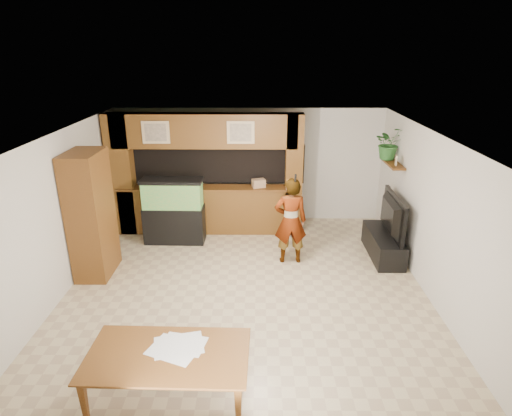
{
  "coord_description": "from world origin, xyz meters",
  "views": [
    {
      "loc": [
        0.23,
        -6.24,
        3.87
      ],
      "look_at": [
        0.17,
        0.6,
        1.27
      ],
      "focal_mm": 30.0,
      "sensor_mm": 36.0,
      "label": 1
    }
  ],
  "objects_px": {
    "aquarium": "(174,212)",
    "person": "(291,221)",
    "pantry_cabinet": "(91,215)",
    "dining_table": "(169,379)",
    "television": "(387,215)"
  },
  "relations": [
    {
      "from": "aquarium",
      "to": "dining_table",
      "type": "bearing_deg",
      "value": -79.33
    },
    {
      "from": "pantry_cabinet",
      "to": "aquarium",
      "type": "distance_m",
      "value": 1.82
    },
    {
      "from": "television",
      "to": "pantry_cabinet",
      "type": "bearing_deg",
      "value": 98.59
    },
    {
      "from": "aquarium",
      "to": "person",
      "type": "xyz_separation_m",
      "value": [
        2.34,
        -0.87,
        0.16
      ]
    },
    {
      "from": "person",
      "to": "dining_table",
      "type": "xyz_separation_m",
      "value": [
        -1.6,
        -3.48,
        -0.51
      ]
    },
    {
      "from": "aquarium",
      "to": "television",
      "type": "height_order",
      "value": "aquarium"
    },
    {
      "from": "pantry_cabinet",
      "to": "television",
      "type": "height_order",
      "value": "pantry_cabinet"
    },
    {
      "from": "pantry_cabinet",
      "to": "person",
      "type": "xyz_separation_m",
      "value": [
        3.51,
        0.46,
        -0.29
      ]
    },
    {
      "from": "pantry_cabinet",
      "to": "aquarium",
      "type": "xyz_separation_m",
      "value": [
        1.16,
        1.33,
        -0.45
      ]
    },
    {
      "from": "television",
      "to": "person",
      "type": "relative_size",
      "value": 0.81
    },
    {
      "from": "person",
      "to": "pantry_cabinet",
      "type": "bearing_deg",
      "value": 4.89
    },
    {
      "from": "aquarium",
      "to": "dining_table",
      "type": "relative_size",
      "value": 0.75
    },
    {
      "from": "person",
      "to": "dining_table",
      "type": "distance_m",
      "value": 3.86
    },
    {
      "from": "television",
      "to": "person",
      "type": "xyz_separation_m",
      "value": [
        -1.84,
        -0.24,
        -0.03
      ]
    },
    {
      "from": "aquarium",
      "to": "person",
      "type": "height_order",
      "value": "person"
    }
  ]
}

